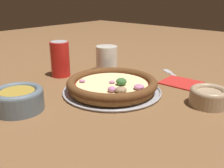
# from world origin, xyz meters

# --- Properties ---
(ground_plane) EXTENTS (3.00, 3.00, 0.00)m
(ground_plane) POSITION_xyz_m (0.00, 0.00, 0.00)
(ground_plane) COLOR brown
(pizza_tray) EXTENTS (0.29, 0.29, 0.01)m
(pizza_tray) POSITION_xyz_m (0.00, 0.00, 0.00)
(pizza_tray) COLOR #9E9EA3
(pizza_tray) RESTS_ON ground_plane
(pizza) EXTENTS (0.27, 0.27, 0.04)m
(pizza) POSITION_xyz_m (-0.00, 0.00, 0.03)
(pizza) COLOR #A86B33
(pizza) RESTS_ON pizza_tray
(bowl_near) EXTENTS (0.13, 0.13, 0.06)m
(bowl_near) POSITION_xyz_m (0.09, 0.25, 0.03)
(bowl_near) COLOR slate
(bowl_near) RESTS_ON ground_plane
(bowl_far) EXTENTS (0.10, 0.10, 0.05)m
(bowl_far) POSITION_xyz_m (-0.25, -0.10, 0.03)
(bowl_far) COLOR #9E8466
(bowl_far) RESTS_ON ground_plane
(drinking_cup) EXTENTS (0.08, 0.08, 0.10)m
(drinking_cup) POSITION_xyz_m (0.16, -0.15, 0.05)
(drinking_cup) COLOR silver
(drinking_cup) RESTS_ON ground_plane
(napkin) EXTENTS (0.12, 0.11, 0.01)m
(napkin) POSITION_xyz_m (-0.12, -0.21, 0.00)
(napkin) COLOR #B2231E
(napkin) RESTS_ON ground_plane
(fork) EXTENTS (0.16, 0.12, 0.00)m
(fork) POSITION_xyz_m (-0.06, -0.27, 0.00)
(fork) COLOR #B7B7BC
(fork) RESTS_ON ground_plane
(beverage_can) EXTENTS (0.07, 0.07, 0.12)m
(beverage_can) POSITION_xyz_m (0.25, 0.00, 0.06)
(beverage_can) COLOR red
(beverage_can) RESTS_ON ground_plane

